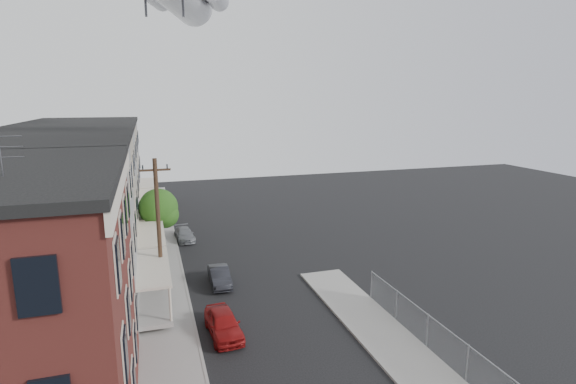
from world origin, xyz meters
name	(u,v)px	position (x,y,z in m)	size (l,w,h in m)	color
sidewalk_left	(161,265)	(-5.50, 24.00, 0.06)	(3.00, 62.00, 0.12)	gray
sidewalk_right	(424,375)	(5.50, 6.00, 0.06)	(3.00, 26.00, 0.12)	gray
curb_left	(181,263)	(-4.05, 24.00, 0.07)	(0.15, 62.00, 0.14)	gray
curb_right	(396,381)	(4.05, 6.00, 0.07)	(0.15, 26.00, 0.14)	gray
row_house_a	(37,238)	(-11.96, 16.50, 5.13)	(11.98, 7.00, 10.30)	slate
row_house_b	(60,208)	(-11.96, 23.50, 5.13)	(11.98, 7.00, 10.30)	#766B5D
row_house_c	(75,189)	(-11.96, 30.50, 5.13)	(11.98, 7.00, 10.30)	slate
row_house_d	(85,175)	(-11.96, 37.50, 5.13)	(11.98, 7.00, 10.30)	#766B5D
row_house_e	(93,165)	(-11.96, 44.50, 5.13)	(11.98, 7.00, 10.30)	slate
chainlink_fence	(467,363)	(7.00, 5.00, 1.00)	(0.06, 18.06, 1.90)	gray
utility_pole	(159,228)	(-5.60, 18.00, 4.67)	(1.80, 0.26, 9.00)	black
street_tree	(160,210)	(-5.27, 27.92, 3.45)	(3.22, 3.20, 5.20)	black
car_near	(223,323)	(-2.65, 12.42, 0.68)	(1.60, 3.98, 1.36)	maroon
car_mid	(220,276)	(-1.80, 19.15, 0.60)	(1.27, 3.63, 1.20)	black
car_far	(185,234)	(-3.26, 29.94, 0.53)	(1.49, 3.68, 1.07)	slate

